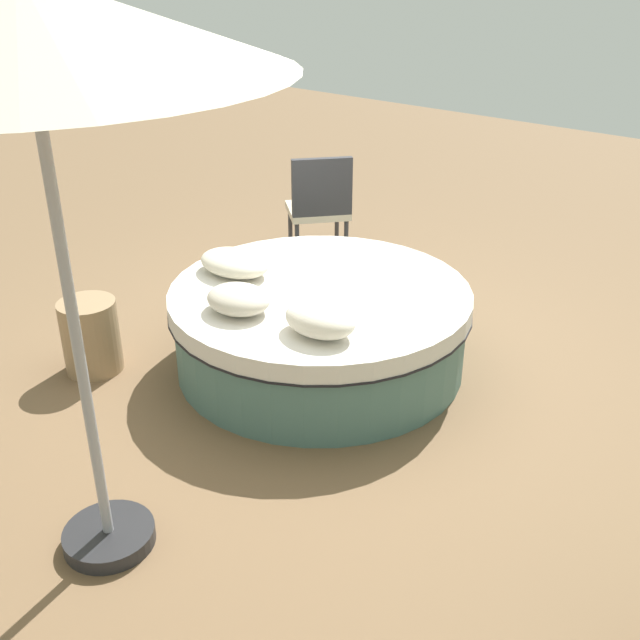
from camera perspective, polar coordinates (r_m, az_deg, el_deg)
ground_plane at (r=5.21m, az=0.00°, el=-3.34°), size 16.00×16.00×0.00m
round_bed at (r=5.07m, az=0.00°, el=-0.50°), size 2.01×2.01×0.57m
throw_pillow_0 at (r=5.20m, az=-6.49°, el=4.34°), size 0.54×0.38×0.16m
throw_pillow_1 at (r=4.65m, az=-6.19°, el=1.58°), size 0.42×0.35×0.16m
throw_pillow_2 at (r=4.35m, az=0.00°, el=0.03°), size 0.45×0.33×0.18m
patio_chair at (r=6.68m, az=-0.03°, el=8.91°), size 0.72×0.72×0.98m
patio_umbrella at (r=2.97m, az=-21.40°, el=19.62°), size 1.93×1.93×2.54m
side_table at (r=5.26m, az=-16.95°, el=-1.17°), size 0.38×0.38×0.50m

